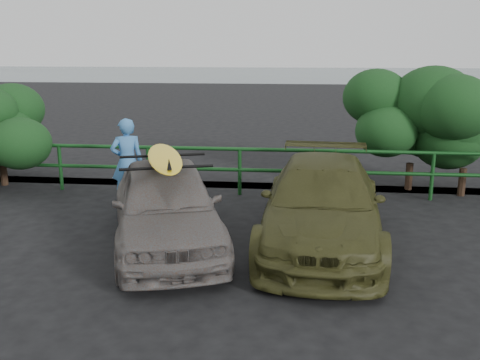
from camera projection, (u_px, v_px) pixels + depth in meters
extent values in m
plane|color=black|center=(121.00, 297.00, 6.83)|extent=(80.00, 80.00, 0.00)
plane|color=slate|center=(279.00, 73.00, 64.71)|extent=(200.00, 200.00, 0.00)
imported|color=#635C59|center=(166.00, 205.00, 8.42)|extent=(2.76, 4.32, 1.37)
imported|color=#3E3E1B|center=(322.00, 204.00, 8.57)|extent=(2.16, 4.70, 1.33)
imported|color=#3E7ABA|center=(127.00, 162.00, 10.65)|extent=(0.75, 0.63, 1.75)
ellipsoid|color=yellow|center=(164.00, 158.00, 8.24)|extent=(1.21, 2.45, 0.07)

